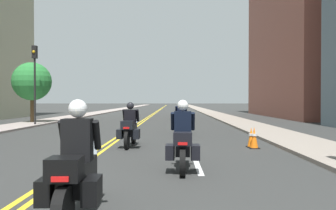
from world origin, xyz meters
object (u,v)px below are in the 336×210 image
at_px(motorcycle_2, 130,128).
at_px(motorcycle_3, 181,121).
at_px(street_tree_0, 32,82).
at_px(motorcycle_1, 183,142).
at_px(traffic_cone_0, 251,137).
at_px(traffic_cone_1, 254,138).
at_px(motorcycle_0, 76,171).
at_px(traffic_light_near, 35,71).

height_order(motorcycle_2, motorcycle_3, motorcycle_3).
bearing_deg(motorcycle_2, street_tree_0, 128.16).
bearing_deg(motorcycle_1, motorcycle_3, 90.71).
bearing_deg(traffic_cone_0, motorcycle_3, 117.85).
distance_m(traffic_cone_0, street_tree_0, 17.10).
bearing_deg(motorcycle_1, traffic_cone_1, 56.02).
bearing_deg(traffic_cone_0, motorcycle_1, -123.44).
bearing_deg(motorcycle_0, traffic_light_near, 111.92).
bearing_deg(traffic_cone_0, motorcycle_2, 179.65).
bearing_deg(traffic_light_near, traffic_cone_1, -39.52).
height_order(motorcycle_3, traffic_cone_1, motorcycle_3).
relative_size(motorcycle_0, motorcycle_1, 0.97).
relative_size(motorcycle_1, traffic_light_near, 0.43).
relative_size(traffic_cone_0, traffic_cone_1, 0.95).
bearing_deg(motorcycle_3, street_tree_0, 145.10).
distance_m(motorcycle_1, traffic_light_near, 16.09).
relative_size(traffic_cone_0, street_tree_0, 0.16).
bearing_deg(motorcycle_0, traffic_cone_0, 56.97).
xyz_separation_m(motorcycle_0, street_tree_0, (-8.53, 18.24, 2.30)).
distance_m(motorcycle_1, motorcycle_3, 8.17).
xyz_separation_m(motorcycle_0, traffic_cone_0, (4.05, 6.95, -0.30)).
bearing_deg(motorcycle_0, traffic_cone_1, 55.73).
relative_size(motorcycle_2, traffic_light_near, 0.41).
bearing_deg(motorcycle_1, motorcycle_2, 116.55).
xyz_separation_m(motorcycle_1, traffic_light_near, (-9.02, 13.02, 2.84)).
bearing_deg(traffic_cone_1, motorcycle_3, 116.79).
height_order(motorcycle_0, traffic_cone_0, motorcycle_0).
distance_m(motorcycle_3, traffic_cone_1, 5.25).
xyz_separation_m(motorcycle_3, traffic_cone_0, (2.33, -4.40, -0.31)).
height_order(motorcycle_2, street_tree_0, street_tree_0).
height_order(motorcycle_0, motorcycle_3, motorcycle_0).
xyz_separation_m(motorcycle_0, motorcycle_3, (1.72, 11.35, 0.01)).
height_order(motorcycle_0, street_tree_0, street_tree_0).
height_order(traffic_cone_1, street_tree_0, street_tree_0).
relative_size(motorcycle_3, traffic_cone_0, 3.26).
bearing_deg(motorcycle_2, traffic_cone_1, -2.39).
distance_m(motorcycle_1, traffic_cone_0, 4.53).
xyz_separation_m(motorcycle_1, traffic_cone_1, (2.53, 3.50, -0.29)).
distance_m(motorcycle_0, traffic_cone_1, 7.83).
height_order(motorcycle_0, motorcycle_2, motorcycle_0).
xyz_separation_m(traffic_cone_0, traffic_light_near, (-11.51, 9.25, 3.15)).
xyz_separation_m(motorcycle_0, traffic_cone_1, (4.09, 6.68, -0.29)).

